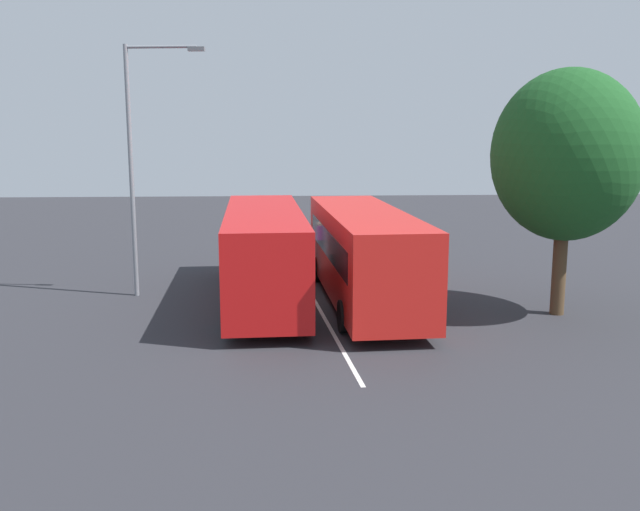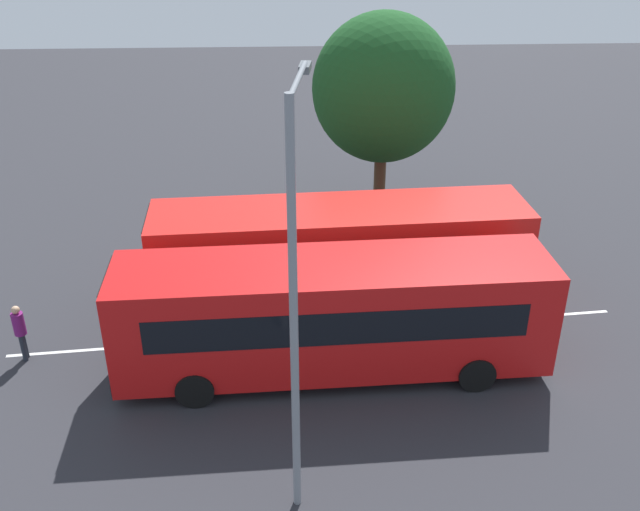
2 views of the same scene
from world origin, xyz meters
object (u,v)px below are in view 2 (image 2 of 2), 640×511
object	(u,v)px
bus_center_left	(332,313)
depot_tree	(383,89)
bus_far_left	(339,252)
street_lamp	(295,292)
pedestrian	(20,328)

from	to	relation	value
bus_center_left	depot_tree	size ratio (longest dim) A/B	1.45
bus_far_left	bus_center_left	distance (m)	3.42
bus_far_left	street_lamp	distance (m)	8.49
pedestrian	depot_tree	world-z (taller)	depot_tree
street_lamp	bus_center_left	bearing A→B (deg)	-5.24
pedestrian	bus_center_left	bearing A→B (deg)	-12.04
bus_far_left	bus_center_left	size ratio (longest dim) A/B	1.00
bus_center_left	street_lamp	size ratio (longest dim) A/B	1.29
bus_center_left	street_lamp	world-z (taller)	street_lamp
street_lamp	depot_tree	distance (m)	14.14
pedestrian	street_lamp	bearing A→B (deg)	-41.55
bus_far_left	bus_center_left	xyz separation A→B (m)	(0.42, 3.39, 0.00)
bus_far_left	street_lamp	xyz separation A→B (m)	(1.38, 7.72, 3.24)
bus_far_left	pedestrian	world-z (taller)	bus_far_left
bus_far_left	street_lamp	world-z (taller)	street_lamp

